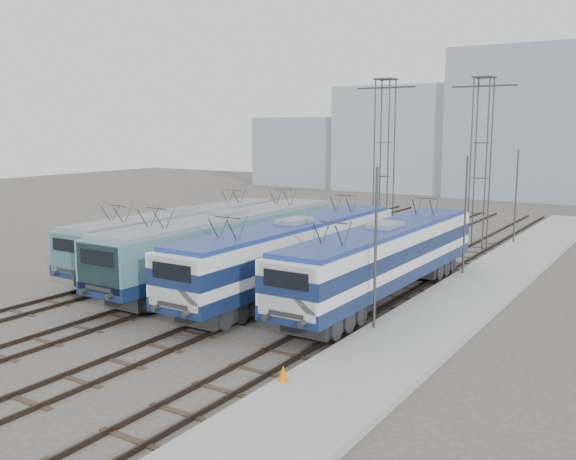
# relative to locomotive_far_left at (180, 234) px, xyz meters

# --- Properties ---
(ground) EXTENTS (160.00, 160.00, 0.00)m
(ground) POSITION_rel_locomotive_far_left_xyz_m (6.75, -7.24, -2.16)
(ground) COLOR #514C47
(platform) EXTENTS (4.00, 70.00, 0.30)m
(platform) POSITION_rel_locomotive_far_left_xyz_m (16.95, 0.76, -2.01)
(platform) COLOR #9E9E99
(platform) RESTS_ON ground
(locomotive_far_left) EXTENTS (2.73, 17.25, 3.25)m
(locomotive_far_left) POSITION_rel_locomotive_far_left_xyz_m (0.00, 0.00, 0.00)
(locomotive_far_left) COLOR #14234E
(locomotive_far_left) RESTS_ON ground
(locomotive_center_left) EXTENTS (2.95, 18.62, 3.50)m
(locomotive_center_left) POSITION_rel_locomotive_far_left_xyz_m (4.50, -1.27, 0.16)
(locomotive_center_left) COLOR #14234E
(locomotive_center_left) RESTS_ON ground
(locomotive_center_right) EXTENTS (2.90, 18.31, 3.44)m
(locomotive_center_right) POSITION_rel_locomotive_far_left_xyz_m (9.00, -1.55, 0.18)
(locomotive_center_right) COLOR #14234E
(locomotive_center_right) RESTS_ON ground
(locomotive_far_right) EXTENTS (2.88, 18.20, 3.42)m
(locomotive_far_right) POSITION_rel_locomotive_far_left_xyz_m (13.50, -0.25, 0.16)
(locomotive_far_right) COLOR #14234E
(locomotive_far_right) RESTS_ON ground
(catenary_tower_west) EXTENTS (4.50, 1.20, 12.00)m
(catenary_tower_west) POSITION_rel_locomotive_far_left_xyz_m (6.75, 14.76, 4.49)
(catenary_tower_west) COLOR #3F4247
(catenary_tower_west) RESTS_ON ground
(catenary_tower_east) EXTENTS (4.50, 1.20, 12.00)m
(catenary_tower_east) POSITION_rel_locomotive_far_left_xyz_m (13.25, 16.76, 4.49)
(catenary_tower_east) COLOR #3F4247
(catenary_tower_east) RESTS_ON ground
(mast_front) EXTENTS (0.12, 0.12, 7.00)m
(mast_front) POSITION_rel_locomotive_far_left_xyz_m (15.35, -5.24, 1.34)
(mast_front) COLOR #3F4247
(mast_front) RESTS_ON ground
(mast_mid) EXTENTS (0.12, 0.12, 7.00)m
(mast_mid) POSITION_rel_locomotive_far_left_xyz_m (15.35, 6.76, 1.34)
(mast_mid) COLOR #3F4247
(mast_mid) RESTS_ON ground
(mast_rear) EXTENTS (0.12, 0.12, 7.00)m
(mast_rear) POSITION_rel_locomotive_far_left_xyz_m (15.35, 18.76, 1.34)
(mast_rear) COLOR #3F4247
(mast_rear) RESTS_ON ground
(safety_cone) EXTENTS (0.35, 0.35, 0.51)m
(safety_cone) POSITION_rel_locomotive_far_left_xyz_m (15.25, -12.07, -1.60)
(safety_cone) COLOR orange
(safety_cone) RESTS_ON platform
(building_west) EXTENTS (18.00, 12.00, 14.00)m
(building_west) POSITION_rel_locomotive_far_left_xyz_m (-7.25, 54.76, 4.84)
(building_west) COLOR #9EA7AF
(building_west) RESTS_ON ground
(building_center) EXTENTS (22.00, 14.00, 18.00)m
(building_center) POSITION_rel_locomotive_far_left_xyz_m (10.75, 54.76, 6.84)
(building_center) COLOR #8F9BB3
(building_center) RESTS_ON ground
(building_far_west) EXTENTS (14.00, 10.00, 10.00)m
(building_far_west) POSITION_rel_locomotive_far_left_xyz_m (-23.25, 54.76, 2.84)
(building_far_west) COLOR #8F9BB3
(building_far_west) RESTS_ON ground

